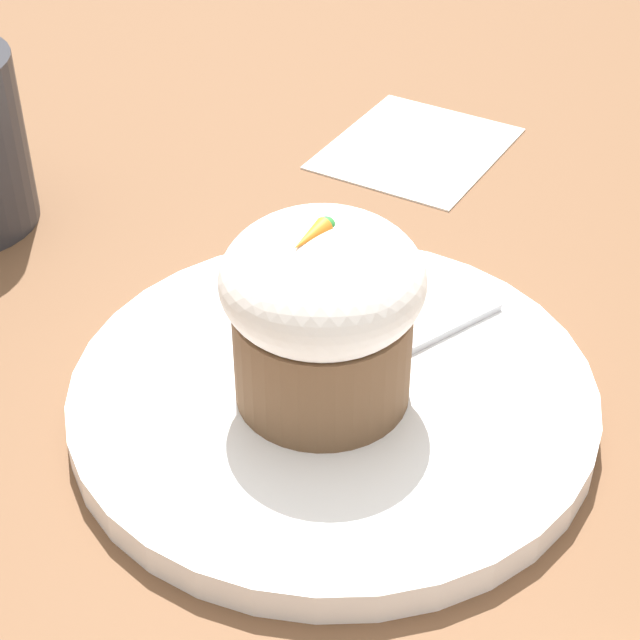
% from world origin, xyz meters
% --- Properties ---
extents(ground_plane, '(4.00, 4.00, 0.00)m').
position_xyz_m(ground_plane, '(0.00, 0.00, 0.00)').
color(ground_plane, brown).
extents(dessert_plate, '(0.24, 0.24, 0.02)m').
position_xyz_m(dessert_plate, '(0.00, 0.00, 0.01)').
color(dessert_plate, white).
rests_on(dessert_plate, ground_plane).
extents(carrot_cake, '(0.09, 0.09, 0.09)m').
position_xyz_m(carrot_cake, '(0.01, -0.00, 0.06)').
color(carrot_cake, brown).
rests_on(carrot_cake, dessert_plate).
extents(spoon, '(0.12, 0.05, 0.01)m').
position_xyz_m(spoon, '(-0.01, 0.00, 0.02)').
color(spoon, '#B7B7BC').
rests_on(spoon, dessert_plate).
extents(paper_napkin, '(0.13, 0.12, 0.00)m').
position_xyz_m(paper_napkin, '(-0.23, -0.11, 0.00)').
color(paper_napkin, white).
rests_on(paper_napkin, ground_plane).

